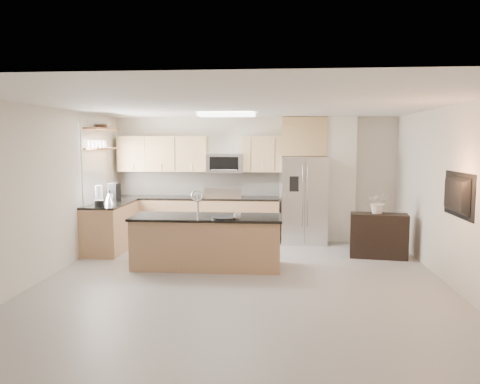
# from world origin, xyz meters

# --- Properties ---
(floor) EXTENTS (6.50, 6.50, 0.00)m
(floor) POSITION_xyz_m (0.00, 0.00, 0.00)
(floor) COLOR #9C9894
(floor) RESTS_ON ground
(ceiling) EXTENTS (6.00, 6.50, 0.02)m
(ceiling) POSITION_xyz_m (0.00, 0.00, 2.60)
(ceiling) COLOR silver
(ceiling) RESTS_ON wall_back
(wall_back) EXTENTS (6.00, 0.02, 2.60)m
(wall_back) POSITION_xyz_m (0.00, 3.25, 1.30)
(wall_back) COLOR beige
(wall_back) RESTS_ON floor
(wall_front) EXTENTS (6.00, 0.02, 2.60)m
(wall_front) POSITION_xyz_m (0.00, -3.25, 1.30)
(wall_front) COLOR beige
(wall_front) RESTS_ON floor
(wall_left) EXTENTS (0.02, 6.50, 2.60)m
(wall_left) POSITION_xyz_m (-3.00, 0.00, 1.30)
(wall_left) COLOR beige
(wall_left) RESTS_ON floor
(wall_right) EXTENTS (0.02, 6.50, 2.60)m
(wall_right) POSITION_xyz_m (3.00, 0.00, 1.30)
(wall_right) COLOR beige
(wall_right) RESTS_ON floor
(back_counter) EXTENTS (3.55, 0.66, 1.44)m
(back_counter) POSITION_xyz_m (-1.23, 2.93, 0.47)
(back_counter) COLOR tan
(back_counter) RESTS_ON floor
(left_counter) EXTENTS (0.66, 1.50, 0.92)m
(left_counter) POSITION_xyz_m (-2.67, 1.85, 0.46)
(left_counter) COLOR tan
(left_counter) RESTS_ON floor
(range) EXTENTS (0.76, 0.64, 1.14)m
(range) POSITION_xyz_m (-0.60, 2.92, 0.47)
(range) COLOR black
(range) RESTS_ON floor
(upper_cabinets) EXTENTS (3.50, 0.33, 0.75)m
(upper_cabinets) POSITION_xyz_m (-1.30, 3.09, 1.83)
(upper_cabinets) COLOR tan
(upper_cabinets) RESTS_ON wall_back
(microwave) EXTENTS (0.76, 0.40, 0.40)m
(microwave) POSITION_xyz_m (-0.60, 3.04, 1.63)
(microwave) COLOR silver
(microwave) RESTS_ON upper_cabinets
(refrigerator) EXTENTS (0.92, 0.78, 1.78)m
(refrigerator) POSITION_xyz_m (1.06, 2.87, 0.89)
(refrigerator) COLOR silver
(refrigerator) RESTS_ON floor
(partition_column) EXTENTS (0.60, 0.30, 2.60)m
(partition_column) POSITION_xyz_m (1.82, 3.10, 1.30)
(partition_column) COLOR white
(partition_column) RESTS_ON floor
(window) EXTENTS (0.04, 1.15, 1.65)m
(window) POSITION_xyz_m (-2.98, 1.85, 1.65)
(window) COLOR white
(window) RESTS_ON wall_left
(shelf_lower) EXTENTS (0.30, 1.20, 0.04)m
(shelf_lower) POSITION_xyz_m (-2.85, 1.95, 1.95)
(shelf_lower) COLOR #985A3D
(shelf_lower) RESTS_ON wall_left
(shelf_upper) EXTENTS (0.30, 1.20, 0.04)m
(shelf_upper) POSITION_xyz_m (-2.85, 1.95, 2.32)
(shelf_upper) COLOR #985A3D
(shelf_upper) RESTS_ON wall_left
(ceiling_fixture) EXTENTS (1.00, 0.50, 0.06)m
(ceiling_fixture) POSITION_xyz_m (-0.40, 1.60, 2.56)
(ceiling_fixture) COLOR white
(ceiling_fixture) RESTS_ON ceiling
(island) EXTENTS (2.47, 0.90, 1.28)m
(island) POSITION_xyz_m (-0.64, 0.78, 0.43)
(island) COLOR tan
(island) RESTS_ON floor
(credenza) EXTENTS (1.04, 0.55, 0.80)m
(credenza) POSITION_xyz_m (2.34, 1.67, 0.40)
(credenza) COLOR black
(credenza) RESTS_ON floor
(cup) EXTENTS (0.12, 0.12, 0.09)m
(cup) POSITION_xyz_m (-0.11, 0.51, 0.90)
(cup) COLOR silver
(cup) RESTS_ON island
(platter) EXTENTS (0.47, 0.47, 0.02)m
(platter) POSITION_xyz_m (-0.33, 0.58, 0.87)
(platter) COLOR black
(platter) RESTS_ON island
(blender) EXTENTS (0.16, 0.16, 0.38)m
(blender) POSITION_xyz_m (-2.67, 1.31, 1.09)
(blender) COLOR black
(blender) RESTS_ON left_counter
(kettle) EXTENTS (0.20, 0.20, 0.25)m
(kettle) POSITION_xyz_m (-2.62, 1.66, 1.03)
(kettle) COLOR silver
(kettle) RESTS_ON left_counter
(coffee_maker) EXTENTS (0.21, 0.24, 0.35)m
(coffee_maker) POSITION_xyz_m (-2.69, 2.12, 1.09)
(coffee_maker) COLOR black
(coffee_maker) RESTS_ON left_counter
(bowl) EXTENTS (0.52, 0.52, 0.10)m
(bowl) POSITION_xyz_m (-2.85, 2.00, 2.39)
(bowl) COLOR silver
(bowl) RESTS_ON shelf_upper
(flower_vase) EXTENTS (0.56, 0.49, 0.62)m
(flower_vase) POSITION_xyz_m (2.31, 1.68, 1.11)
(flower_vase) COLOR silver
(flower_vase) RESTS_ON credenza
(television) EXTENTS (0.14, 1.08, 0.62)m
(television) POSITION_xyz_m (2.91, -0.20, 1.35)
(television) COLOR black
(television) RESTS_ON wall_right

